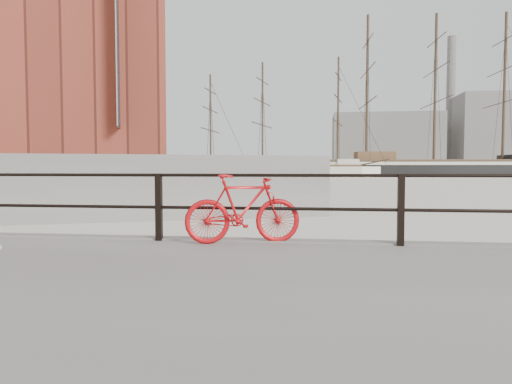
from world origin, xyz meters
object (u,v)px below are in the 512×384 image
(bicycle, at_px, (243,209))
(schooner_mid, at_px, (299,177))
(barque_black, at_px, (433,176))
(workboat_near, at_px, (58,185))
(workboat_far, at_px, (64,181))
(schooner_left, at_px, (181,177))

(bicycle, height_order, schooner_mid, schooner_mid)
(barque_black, height_order, workboat_near, barque_black)
(workboat_far, bearing_deg, barque_black, 9.45)
(workboat_far, bearing_deg, bicycle, -87.88)
(workboat_near, bearing_deg, schooner_left, 81.09)
(schooner_mid, relative_size, schooner_left, 1.22)
(schooner_mid, relative_size, workboat_near, 2.62)
(schooner_left, relative_size, workboat_near, 2.15)
(bicycle, bearing_deg, barque_black, 59.35)
(schooner_mid, xyz_separation_m, workboat_near, (-19.44, -40.44, 0.00))
(workboat_far, bearing_deg, schooner_mid, 19.15)
(barque_black, distance_m, workboat_far, 65.66)
(workboat_near, bearing_deg, schooner_mid, 54.62)
(schooner_left, xyz_separation_m, workboat_far, (-5.03, -27.55, 0.00))
(barque_black, distance_m, schooner_mid, 27.97)
(barque_black, relative_size, schooner_left, 2.38)
(barque_black, bearing_deg, schooner_left, -165.59)
(bicycle, relative_size, workboat_near, 0.15)
(schooner_left, bearing_deg, bicycle, -69.41)
(bicycle, distance_m, barque_black, 86.87)
(schooner_mid, distance_m, workboat_far, 39.02)
(schooner_left, height_order, workboat_near, schooner_left)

